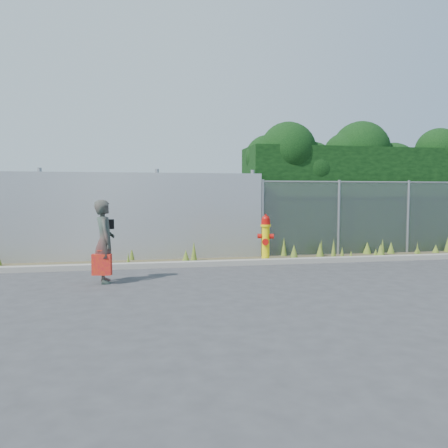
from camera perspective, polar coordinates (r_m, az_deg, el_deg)
ground at (r=8.53m, az=3.78°, el=-7.32°), size 80.00×80.00×0.00m
curb at (r=10.25m, az=1.23°, el=-5.08°), size 16.00×0.22×0.12m
weed_strip at (r=11.21m, az=6.74°, el=-4.00°), size 16.00×1.29×0.54m
corrugated_fence at (r=11.17m, az=-16.62°, el=0.88°), size 8.50×0.21×2.30m
chainlink_fence at (r=12.81m, az=18.98°, el=0.87°), size 6.50×0.07×2.05m
hedge at (r=13.70m, az=17.15°, el=5.23°), size 7.35×1.88×3.83m
fire_hydrant at (r=10.62m, az=5.47°, el=-1.99°), size 0.40×0.35×1.18m
woman at (r=8.47m, az=-15.34°, el=-2.21°), size 0.47×0.62×1.56m
red_tote_bag at (r=8.36m, az=-15.67°, el=-5.12°), size 0.35×0.13×0.46m
black_shoulder_bag at (r=8.62m, az=-15.01°, el=-0.03°), size 0.25×0.10×0.19m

